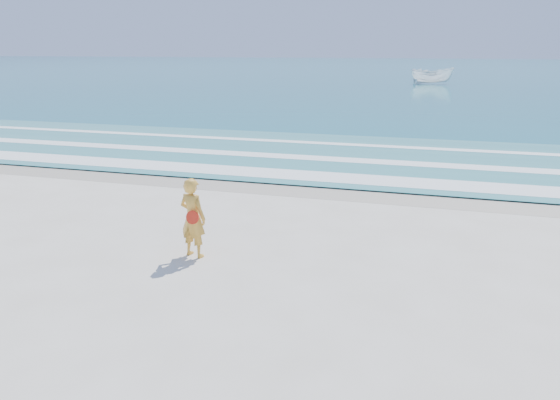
# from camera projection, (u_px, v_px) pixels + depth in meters

# --- Properties ---
(ground) EXTENTS (400.00, 400.00, 0.00)m
(ground) POSITION_uv_depth(u_px,v_px,m) (184.00, 334.00, 8.06)
(ground) COLOR silver
(ground) RESTS_ON ground
(wet_sand) EXTENTS (400.00, 2.40, 0.00)m
(wet_sand) POSITION_uv_depth(u_px,v_px,m) (319.00, 188.00, 16.36)
(wet_sand) COLOR #B2A893
(wet_sand) RESTS_ON ground
(ocean) EXTENTS (400.00, 190.00, 0.04)m
(ocean) POSITION_uv_depth(u_px,v_px,m) (429.00, 69.00, 104.89)
(ocean) COLOR #19727F
(ocean) RESTS_ON ground
(shallow) EXTENTS (400.00, 10.00, 0.01)m
(shallow) POSITION_uv_depth(u_px,v_px,m) (347.00, 156.00, 20.96)
(shallow) COLOR #59B7AD
(shallow) RESTS_ON ocean
(foam_near) EXTENTS (400.00, 1.40, 0.01)m
(foam_near) POSITION_uv_depth(u_px,v_px,m) (328.00, 177.00, 17.55)
(foam_near) COLOR white
(foam_near) RESTS_ON shallow
(foam_mid) EXTENTS (400.00, 0.90, 0.01)m
(foam_mid) POSITION_uv_depth(u_px,v_px,m) (344.00, 160.00, 20.22)
(foam_mid) COLOR white
(foam_mid) RESTS_ON shallow
(foam_far) EXTENTS (400.00, 0.60, 0.01)m
(foam_far) POSITION_uv_depth(u_px,v_px,m) (357.00, 145.00, 23.26)
(foam_far) COLOR white
(foam_far) RESTS_ON shallow
(boat) EXTENTS (4.85, 2.22, 1.82)m
(boat) POSITION_uv_depth(u_px,v_px,m) (432.00, 76.00, 61.39)
(boat) COLOR white
(boat) RESTS_ON ocean
(woman) EXTENTS (0.67, 0.52, 1.62)m
(woman) POSITION_uv_depth(u_px,v_px,m) (193.00, 218.00, 10.84)
(woman) COLOR gold
(woman) RESTS_ON ground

